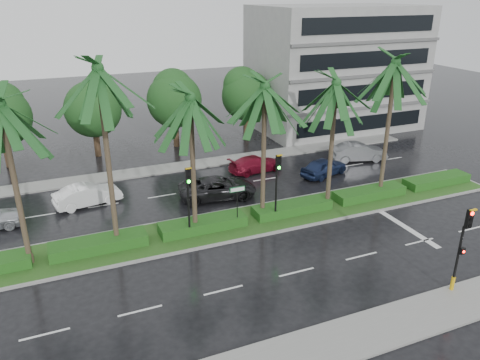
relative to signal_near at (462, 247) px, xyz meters
name	(u,v)px	position (x,y,z in m)	size (l,w,h in m)	color
ground	(256,229)	(-6.00, 9.39, -2.50)	(120.00, 120.00, 0.00)	black
near_sidewalk	(358,336)	(-6.00, -0.81, -2.44)	(40.00, 2.40, 0.12)	gray
far_sidewalk	(195,165)	(-6.00, 21.39, -2.44)	(40.00, 2.00, 0.12)	gray
median	(249,221)	(-6.00, 10.39, -2.42)	(36.00, 4.00, 0.15)	gray
hedge	(249,216)	(-6.00, 10.39, -2.05)	(35.20, 1.40, 0.60)	#164F18
lane_markings	(303,223)	(-2.96, 8.96, -2.50)	(34.00, 13.06, 0.01)	silver
palm_row	(229,95)	(-7.25, 10.41, 5.56)	(26.30, 4.20, 10.55)	#433526
signal_near	(462,247)	(0.00, 0.00, 0.00)	(0.34, 0.45, 4.36)	black
signal_median_left	(188,192)	(-10.00, 9.69, 0.49)	(0.34, 0.42, 4.36)	black
signal_median_right	(277,178)	(-4.50, 9.69, 0.49)	(0.34, 0.42, 4.36)	black
street_sign	(237,197)	(-7.00, 9.87, -0.38)	(0.95, 0.09, 2.60)	black
bg_trees	(170,99)	(-6.33, 26.98, 1.89)	(32.65, 4.87, 7.03)	#372519
building	(335,68)	(11.00, 27.39, 3.50)	(16.00, 10.00, 12.00)	gray
car_white	(88,195)	(-14.88, 16.91, -1.79)	(4.35, 1.52, 1.43)	white
car_darkgrey	(218,188)	(-6.50, 14.62, -1.76)	(5.33, 2.46, 1.48)	black
car_red	(256,164)	(-2.00, 18.20, -1.87)	(4.37, 1.78, 1.27)	maroon
car_blue	(324,167)	(2.50, 15.37, -1.81)	(4.07, 1.64, 1.39)	#182448
car_grey	(358,152)	(7.00, 17.16, -1.74)	(4.63, 1.61, 1.52)	#5D5F62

